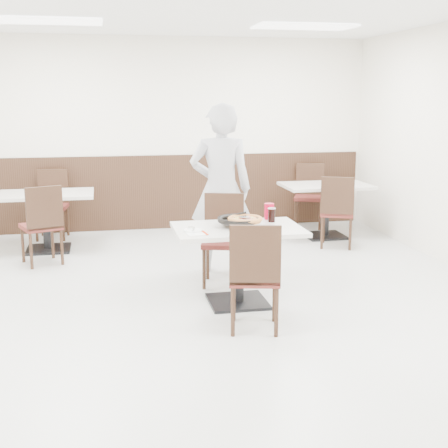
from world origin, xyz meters
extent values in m
plane|color=#B9B9B4|center=(0.00, 0.00, 0.00)|extent=(7.00, 7.00, 0.00)
cube|color=white|center=(0.00, 3.50, 1.40)|extent=(6.00, 0.04, 2.80)
cube|color=white|center=(0.00, -3.50, 1.40)|extent=(6.00, 0.04, 2.80)
cube|color=black|center=(0.00, 3.48, 0.55)|extent=(5.90, 0.03, 1.10)
cube|color=white|center=(-1.50, 1.80, 2.78)|extent=(1.20, 0.60, 0.02)
cube|color=white|center=(1.50, 1.80, 2.78)|extent=(1.20, 0.60, 0.02)
cylinder|color=black|center=(0.33, -0.07, 0.77)|extent=(0.12, 0.12, 0.04)
cylinder|color=black|center=(0.28, -0.07, 0.79)|extent=(0.34, 0.34, 0.01)
cylinder|color=#CE7E35|center=(0.33, -0.10, 0.81)|extent=(0.31, 0.31, 0.02)
cube|color=silver|center=(0.33, -0.07, 0.84)|extent=(0.09, 0.11, 0.00)
cube|color=white|center=(-0.16, -0.30, 0.75)|extent=(0.20, 0.20, 0.00)
cylinder|color=white|center=(-0.18, -0.20, 0.76)|extent=(0.17, 0.17, 0.01)
cube|color=silver|center=(-0.17, -0.19, 0.77)|extent=(0.05, 0.16, 0.00)
cylinder|color=black|center=(0.65, 0.08, 0.81)|extent=(0.07, 0.07, 0.13)
cylinder|color=#AA021F|center=(0.66, 0.22, 0.83)|extent=(0.10, 0.10, 0.16)
imported|color=#ADACB1|center=(0.32, 1.05, 0.94)|extent=(0.75, 0.55, 1.89)
camera|label=1|loc=(-0.98, -5.71, 1.98)|focal=50.00mm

